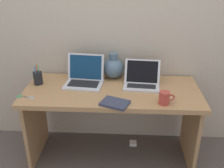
{
  "coord_description": "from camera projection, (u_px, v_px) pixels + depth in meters",
  "views": [
    {
      "loc": [
        0.1,
        -1.98,
        1.69
      ],
      "look_at": [
        0.0,
        0.0,
        0.75
      ],
      "focal_mm": 42.0,
      "sensor_mm": 36.0,
      "label": 1
    }
  ],
  "objects": [
    {
      "name": "ground_plane",
      "position": [
        112.0,
        155.0,
        2.51
      ],
      "size": [
        6.0,
        6.0,
        0.0
      ],
      "primitive_type": "plane",
      "color": "#564C47"
    },
    {
      "name": "green_vase",
      "position": [
        113.0,
        68.0,
        2.4
      ],
      "size": [
        0.2,
        0.2,
        0.23
      ],
      "color": "slate",
      "rests_on": "desk"
    },
    {
      "name": "scissors",
      "position": [
        23.0,
        97.0,
        2.09
      ],
      "size": [
        0.15,
        0.06,
        0.01
      ],
      "color": "#B7B7BC",
      "rests_on": "desk"
    },
    {
      "name": "notebook_stack",
      "position": [
        115.0,
        103.0,
        1.98
      ],
      "size": [
        0.24,
        0.21,
        0.02
      ],
      "primitive_type": "cube",
      "rotation": [
        0.0,
        0.0,
        -0.38
      ],
      "color": "#33384C",
      "rests_on": "desk"
    },
    {
      "name": "pen_cup",
      "position": [
        38.0,
        78.0,
        2.29
      ],
      "size": [
        0.08,
        0.08,
        0.19
      ],
      "color": "black",
      "rests_on": "desk"
    },
    {
      "name": "back_wall",
      "position": [
        114.0,
        21.0,
        2.32
      ],
      "size": [
        4.4,
        0.04,
        2.4
      ],
      "primitive_type": "cube",
      "color": "#BCAD99",
      "rests_on": "ground"
    },
    {
      "name": "coffee_mug",
      "position": [
        165.0,
        98.0,
        1.97
      ],
      "size": [
        0.12,
        0.08,
        0.1
      ],
      "color": "#B23D33",
      "rests_on": "desk"
    },
    {
      "name": "laptop_right",
      "position": [
        142.0,
        79.0,
        2.27
      ],
      "size": [
        0.32,
        0.26,
        0.21
      ],
      "color": "silver",
      "rests_on": "desk"
    },
    {
      "name": "power_brick",
      "position": [
        133.0,
        143.0,
        2.65
      ],
      "size": [
        0.07,
        0.07,
        0.03
      ],
      "primitive_type": "cube",
      "color": "white",
      "rests_on": "ground"
    },
    {
      "name": "desk",
      "position": [
        112.0,
        104.0,
        2.28
      ],
      "size": [
        1.48,
        0.63,
        0.7
      ],
      "color": "#AD7F51",
      "rests_on": "ground"
    },
    {
      "name": "laptop_left",
      "position": [
        85.0,
        76.0,
        2.3
      ],
      "size": [
        0.35,
        0.28,
        0.25
      ],
      "color": "silver",
      "rests_on": "desk"
    }
  ]
}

